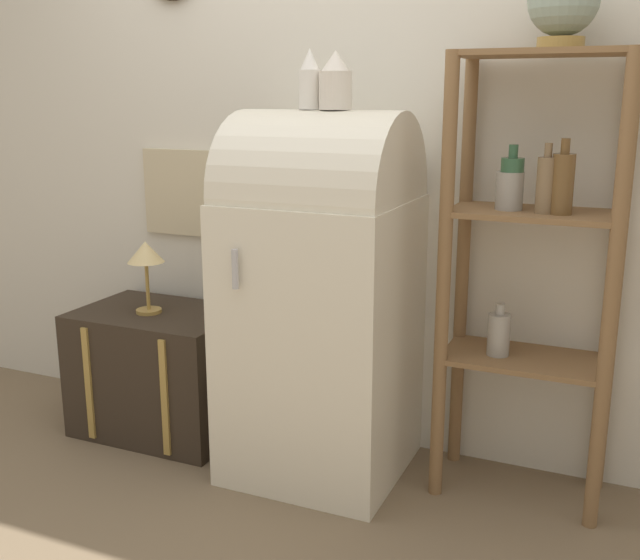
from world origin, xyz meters
TOP-DOWN VIEW (x-y plane):
  - ground_plane at (0.00, 0.00)m, footprint 12.00×12.00m
  - wall_back at (-0.00, 0.57)m, footprint 7.00×0.09m
  - refrigerator at (-0.00, 0.23)m, footprint 0.66×0.67m
  - suitcase_trunk at (-0.79, 0.26)m, footprint 0.71×0.51m
  - shelf_unit at (0.76, 0.35)m, footprint 0.61×0.35m
  - globe at (0.81, 0.37)m, footprint 0.23×0.23m
  - vase_left at (-0.05, 0.24)m, footprint 0.08×0.08m
  - vase_center at (0.06, 0.23)m, footprint 0.12×0.12m
  - desk_lamp at (-0.82, 0.23)m, footprint 0.16×0.16m

SIDE VIEW (x-z plane):
  - ground_plane at x=0.00m, z-range 0.00..0.00m
  - suitcase_trunk at x=-0.79m, z-range 0.00..0.56m
  - refrigerator at x=0.00m, z-range 0.03..1.46m
  - desk_lamp at x=-0.82m, z-range 0.64..0.96m
  - shelf_unit at x=0.76m, z-range 0.13..1.76m
  - wall_back at x=0.00m, z-range 0.00..2.70m
  - vase_center at x=0.06m, z-range 1.42..1.62m
  - vase_left at x=-0.05m, z-range 1.42..1.63m
  - globe at x=0.81m, z-range 1.63..1.91m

